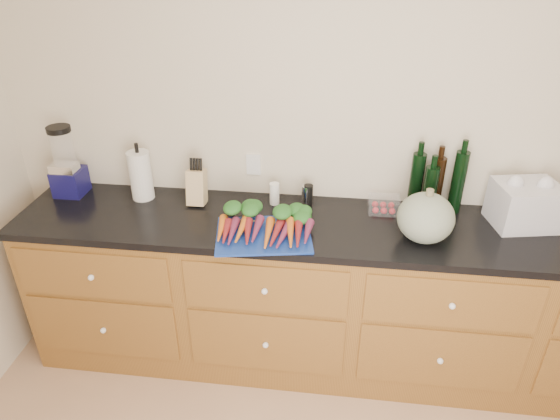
# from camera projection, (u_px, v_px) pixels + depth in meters

# --- Properties ---
(wall_back) EXTENTS (4.10, 0.05, 2.60)m
(wall_back) POSITION_uv_depth(u_px,v_px,m) (363.00, 137.00, 2.68)
(wall_back) COLOR beige
(wall_back) RESTS_ON ground
(cabinets) EXTENTS (3.60, 0.64, 0.90)m
(cabinets) POSITION_uv_depth(u_px,v_px,m) (352.00, 300.00, 2.82)
(cabinets) COLOR brown
(cabinets) RESTS_ON ground
(countertop) EXTENTS (3.64, 0.62, 0.04)m
(countertop) POSITION_uv_depth(u_px,v_px,m) (359.00, 229.00, 2.59)
(countertop) COLOR black
(countertop) RESTS_ON cabinets
(cutting_board) EXTENTS (0.52, 0.43, 0.01)m
(cutting_board) POSITION_uv_depth(u_px,v_px,m) (264.00, 235.00, 2.49)
(cutting_board) COLOR navy
(cutting_board) RESTS_ON countertop
(carrots) EXTENTS (0.47, 0.35, 0.07)m
(carrots) POSITION_uv_depth(u_px,v_px,m) (265.00, 224.00, 2.51)
(carrots) COLOR orange
(carrots) RESTS_ON cutting_board
(squash) EXTENTS (0.27, 0.27, 0.25)m
(squash) POSITION_uv_depth(u_px,v_px,m) (426.00, 218.00, 2.40)
(squash) COLOR slate
(squash) RESTS_ON countertop
(blender_appliance) EXTENTS (0.16, 0.16, 0.41)m
(blender_appliance) POSITION_uv_depth(u_px,v_px,m) (66.00, 165.00, 2.80)
(blender_appliance) COLOR #110F48
(blender_appliance) RESTS_ON countertop
(paper_towel) EXTENTS (0.12, 0.12, 0.28)m
(paper_towel) POSITION_uv_depth(u_px,v_px,m) (141.00, 175.00, 2.78)
(paper_towel) COLOR white
(paper_towel) RESTS_ON countertop
(knife_block) EXTENTS (0.10, 0.10, 0.19)m
(knife_block) POSITION_uv_depth(u_px,v_px,m) (197.00, 187.00, 2.75)
(knife_block) COLOR tan
(knife_block) RESTS_ON countertop
(grinder_salt) EXTENTS (0.05, 0.05, 0.12)m
(grinder_salt) POSITION_uv_depth(u_px,v_px,m) (274.00, 194.00, 2.75)
(grinder_salt) COLOR white
(grinder_salt) RESTS_ON countertop
(grinder_pepper) EXTENTS (0.05, 0.05, 0.13)m
(grinder_pepper) POSITION_uv_depth(u_px,v_px,m) (308.00, 196.00, 2.73)
(grinder_pepper) COLOR black
(grinder_pepper) RESTS_ON countertop
(canister_chrome) EXTENTS (0.05, 0.05, 0.12)m
(canister_chrome) POSITION_uv_depth(u_px,v_px,m) (306.00, 196.00, 2.74)
(canister_chrome) COLOR silver
(canister_chrome) RESTS_ON countertop
(tomato_box) EXTENTS (0.17, 0.13, 0.08)m
(tomato_box) POSITION_uv_depth(u_px,v_px,m) (384.00, 205.00, 2.69)
(tomato_box) COLOR white
(tomato_box) RESTS_ON countertop
(bottles) EXTENTS (0.29, 0.15, 0.34)m
(bottles) POSITION_uv_depth(u_px,v_px,m) (435.00, 185.00, 2.64)
(bottles) COLOR black
(bottles) RESTS_ON countertop
(grocery_bag) EXTENTS (0.35, 0.30, 0.23)m
(grocery_bag) POSITION_uv_depth(u_px,v_px,m) (525.00, 205.00, 2.54)
(grocery_bag) COLOR white
(grocery_bag) RESTS_ON countertop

